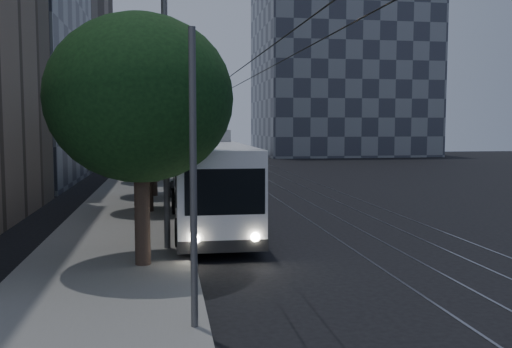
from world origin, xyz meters
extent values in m
plane|color=black|center=(0.00, 0.00, 0.00)|extent=(120.00, 120.00, 0.00)
cube|color=gray|center=(-7.50, 20.00, 0.07)|extent=(5.00, 90.00, 0.15)
cube|color=gray|center=(0.28, 20.00, 0.01)|extent=(0.08, 90.00, 0.02)
cube|color=gray|center=(1.72, 20.00, 0.01)|extent=(0.08, 90.00, 0.02)
cube|color=gray|center=(3.28, 20.00, 0.01)|extent=(0.08, 90.00, 0.02)
cube|color=gray|center=(4.72, 20.00, 0.01)|extent=(0.08, 90.00, 0.02)
cylinder|color=black|center=(-3.85, 20.00, 5.60)|extent=(0.02, 90.00, 0.02)
cylinder|color=black|center=(-3.15, 20.00, 5.60)|extent=(0.02, 90.00, 0.02)
cylinder|color=#565759|center=(-5.30, -10.00, 3.00)|extent=(0.14, 0.14, 6.00)
cylinder|color=#565759|center=(-5.30, 10.00, 3.00)|extent=(0.14, 0.14, 6.00)
cylinder|color=#565759|center=(-5.30, 30.00, 3.00)|extent=(0.14, 0.14, 6.00)
cylinder|color=#565759|center=(-5.30, 50.00, 3.00)|extent=(0.14, 0.14, 6.00)
cube|color=gray|center=(-19.00, 42.00, 17.00)|extent=(14.00, 22.00, 34.00)
cube|color=#3A3E4A|center=(18.00, 55.00, 12.00)|extent=(22.00, 18.00, 24.00)
cube|color=silver|center=(-4.10, 1.86, 1.87)|extent=(2.81, 12.67, 3.00)
cube|color=black|center=(-4.10, 1.86, 0.53)|extent=(2.85, 12.71, 0.37)
cube|color=black|center=(-4.10, 2.39, 2.00)|extent=(2.85, 10.03, 1.11)
cube|color=black|center=(-4.10, -4.43, 2.16)|extent=(2.39, 0.10, 1.37)
cube|color=black|center=(-4.10, 8.15, 2.11)|extent=(2.19, 0.10, 1.05)
cube|color=#2AFC54|center=(-4.10, -4.43, 3.11)|extent=(1.69, 0.08, 0.34)
cube|color=#99999C|center=(-4.10, 5.02, 3.63)|extent=(2.31, 2.34, 0.53)
sphere|color=white|center=(-5.00, -4.48, 0.79)|extent=(0.27, 0.27, 0.27)
sphere|color=white|center=(-3.20, -4.48, 0.79)|extent=(0.27, 0.27, 0.27)
cylinder|color=#565759|center=(-4.42, 6.13, 4.54)|extent=(0.06, 4.76, 2.18)
cylinder|color=#565759|center=(-3.78, 6.13, 4.54)|extent=(0.06, 4.76, 2.18)
cylinder|color=black|center=(-5.39, -2.18, 0.53)|extent=(0.32, 1.05, 1.05)
cylinder|color=black|center=(-2.81, -2.18, 0.53)|extent=(0.32, 1.05, 1.05)
cylinder|color=black|center=(-5.39, 4.64, 0.53)|extent=(0.32, 1.05, 1.05)
cylinder|color=black|center=(-2.81, 4.64, 0.53)|extent=(0.32, 1.05, 1.05)
cylinder|color=black|center=(-5.39, 6.67, 0.53)|extent=(0.32, 1.05, 1.05)
cylinder|color=black|center=(-2.81, 6.67, 0.53)|extent=(0.32, 1.05, 1.05)
imported|color=#A3A5AB|center=(-3.78, 8.91, 0.71)|extent=(4.14, 5.66, 1.43)
imported|color=silver|center=(-2.70, 16.87, 0.70)|extent=(2.68, 4.42, 1.41)
imported|color=silver|center=(-3.69, 19.50, 0.72)|extent=(2.80, 5.23, 1.44)
imported|color=silver|center=(-2.88, 25.27, 0.78)|extent=(3.44, 4.97, 1.55)
imported|color=#B9B9BE|center=(-3.07, 34.01, 0.68)|extent=(2.04, 4.16, 1.37)
cylinder|color=#30221B|center=(-6.50, -4.71, 1.45)|extent=(0.44, 0.44, 2.91)
ellipsoid|color=black|center=(-6.50, -4.71, 4.87)|extent=(5.24, 5.24, 4.72)
cylinder|color=#30221B|center=(-6.61, 5.46, 1.23)|extent=(0.44, 0.44, 2.46)
ellipsoid|color=black|center=(-6.61, 5.46, 4.02)|extent=(4.16, 4.16, 3.74)
cylinder|color=#30221B|center=(-6.50, 11.26, 1.23)|extent=(0.44, 0.44, 2.45)
ellipsoid|color=black|center=(-6.50, 11.26, 4.13)|extent=(4.47, 4.47, 4.02)
cylinder|color=#30221B|center=(-6.50, 19.20, 1.24)|extent=(0.44, 0.44, 2.47)
ellipsoid|color=black|center=(-6.50, 19.20, 4.59)|extent=(5.65, 5.65, 5.09)
cylinder|color=#30221B|center=(-6.50, 30.00, 1.39)|extent=(0.44, 0.44, 2.77)
ellipsoid|color=black|center=(-6.50, 30.00, 4.48)|extent=(4.56, 4.56, 4.10)
cylinder|color=#30221B|center=(-7.00, 34.89, 1.20)|extent=(0.44, 0.44, 2.39)
ellipsoid|color=black|center=(-7.00, 34.89, 4.31)|extent=(5.12, 5.12, 4.61)
cylinder|color=#565759|center=(-5.80, -2.63, 5.11)|extent=(0.20, 0.20, 10.22)
cylinder|color=#565759|center=(-5.20, 20.36, 4.76)|extent=(0.20, 0.20, 9.52)
cylinder|color=#565759|center=(-4.15, 20.36, 9.14)|extent=(2.09, 0.12, 0.12)
sphere|color=#FFC58C|center=(-3.20, 20.36, 9.05)|extent=(0.44, 0.44, 0.44)
camera|label=1|loc=(-5.83, -21.06, 4.15)|focal=40.00mm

